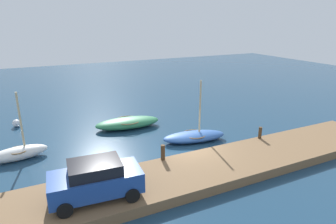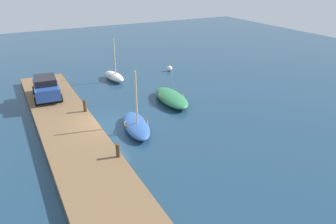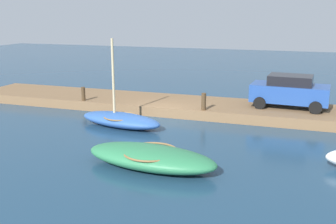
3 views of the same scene
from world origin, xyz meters
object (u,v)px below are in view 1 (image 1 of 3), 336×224
(mooring_post_mid_west, at_px, (260,133))
(parked_car, at_px, (96,179))
(marker_buoy, at_px, (16,123))
(mooring_post_west, at_px, (163,152))
(motorboat_green, at_px, (128,123))
(rowboat_blue, at_px, (194,136))
(rowboat_white, at_px, (18,153))

(mooring_post_mid_west, relative_size, parked_car, 0.19)
(parked_car, distance_m, marker_buoy, 13.54)
(mooring_post_west, height_order, marker_buoy, mooring_post_west)
(motorboat_green, relative_size, mooring_post_west, 5.73)
(motorboat_green, distance_m, marker_buoy, 8.79)
(rowboat_blue, height_order, parked_car, rowboat_blue)
(rowboat_white, relative_size, marker_buoy, 7.01)
(mooring_post_mid_west, bearing_deg, parked_car, -169.84)
(rowboat_white, distance_m, mooring_post_west, 8.79)
(motorboat_green, bearing_deg, mooring_post_mid_west, -40.94)
(mooring_post_west, relative_size, marker_buoy, 1.51)
(motorboat_green, height_order, rowboat_blue, rowboat_blue)
(rowboat_blue, xyz_separation_m, mooring_post_mid_west, (3.53, -2.54, 0.56))
(mooring_post_west, distance_m, marker_buoy, 13.42)
(rowboat_white, relative_size, mooring_post_mid_west, 5.26)
(rowboat_white, bearing_deg, marker_buoy, 84.45)
(rowboat_blue, relative_size, mooring_post_west, 5.20)
(rowboat_blue, bearing_deg, parked_car, -139.33)
(mooring_post_west, bearing_deg, parked_car, -154.16)
(mooring_post_mid_west, distance_m, parked_car, 11.43)
(rowboat_blue, distance_m, mooring_post_west, 4.41)
(parked_car, bearing_deg, mooring_post_west, 29.89)
(rowboat_blue, bearing_deg, rowboat_white, 178.74)
(mooring_post_mid_west, bearing_deg, mooring_post_west, 180.00)
(parked_car, relative_size, marker_buoy, 6.89)
(motorboat_green, relative_size, rowboat_blue, 1.10)
(motorboat_green, xyz_separation_m, mooring_post_mid_west, (6.86, -7.04, 0.52))
(motorboat_green, bearing_deg, rowboat_blue, -48.67)
(rowboat_blue, distance_m, rowboat_white, 11.16)
(parked_car, height_order, marker_buoy, parked_car)
(marker_buoy, bearing_deg, rowboat_blue, -37.27)
(marker_buoy, bearing_deg, rowboat_white, -88.00)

